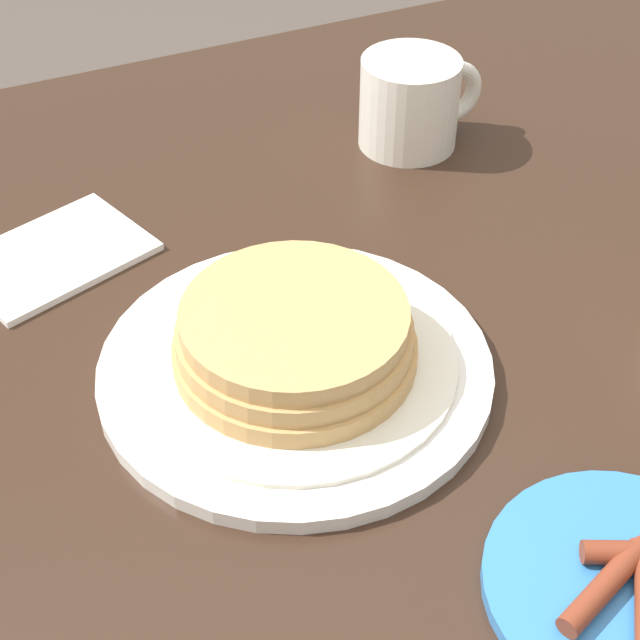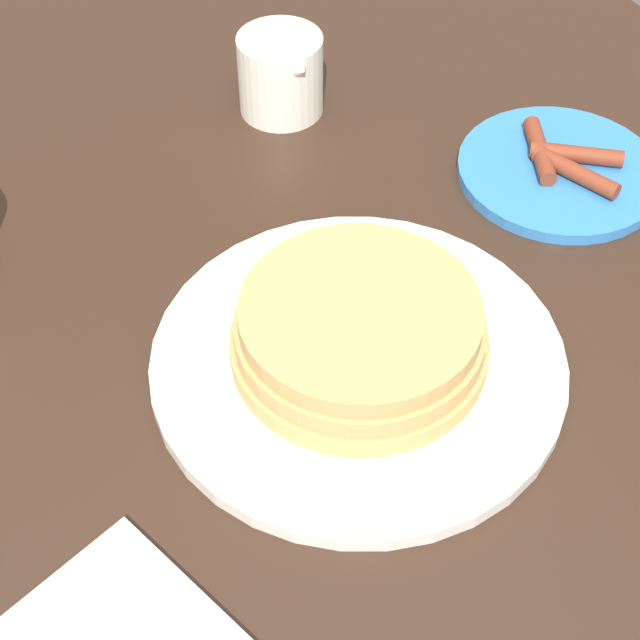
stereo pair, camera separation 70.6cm
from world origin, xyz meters
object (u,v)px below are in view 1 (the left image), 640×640
object	(u,v)px
side_plate_bacon	(627,586)
coffee_mug	(412,101)
napkin	(54,256)
pancake_plate	(295,351)

from	to	relation	value
side_plate_bacon	coffee_mug	distance (m)	0.51
side_plate_bacon	napkin	size ratio (longest dim) A/B	0.97
side_plate_bacon	coffee_mug	xyz separation A→B (m)	(0.13, 0.49, 0.04)
coffee_mug	napkin	bearing A→B (deg)	-173.79
pancake_plate	coffee_mug	distance (m)	0.34
side_plate_bacon	coffee_mug	size ratio (longest dim) A/B	1.33
pancake_plate	side_plate_bacon	bearing A→B (deg)	-68.04
pancake_plate	coffee_mug	size ratio (longest dim) A/B	2.26
side_plate_bacon	napkin	distance (m)	0.51
pancake_plate	coffee_mug	xyz separation A→B (m)	(0.23, 0.25, 0.02)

